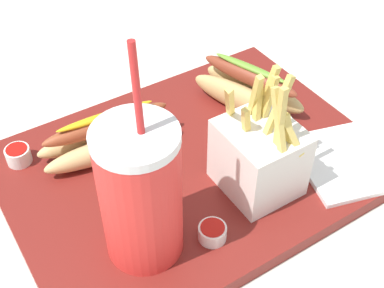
{
  "coord_description": "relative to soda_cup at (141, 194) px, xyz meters",
  "views": [
    {
      "loc": [
        -0.25,
        -0.39,
        0.49
      ],
      "look_at": [
        0.0,
        0.0,
        0.05
      ],
      "focal_mm": 48.47,
      "sensor_mm": 36.0,
      "label": 1
    }
  ],
  "objects": [
    {
      "name": "ground_plane",
      "position": [
        0.11,
        0.08,
        -0.11
      ],
      "size": [
        2.4,
        2.4,
        0.02
      ],
      "primitive_type": "cube",
      "color": "silver"
    },
    {
      "name": "food_tray",
      "position": [
        0.11,
        0.08,
        -0.09
      ],
      "size": [
        0.46,
        0.34,
        0.02
      ],
      "primitive_type": "cube",
      "color": "maroon",
      "rests_on": "ground_plane"
    },
    {
      "name": "soda_cup",
      "position": [
        0.0,
        0.0,
        0.0
      ],
      "size": [
        0.08,
        0.08,
        0.25
      ],
      "color": "red",
      "rests_on": "food_tray"
    },
    {
      "name": "fries_basket",
      "position": [
        0.16,
        0.01,
        -0.03
      ],
      "size": [
        0.09,
        0.09,
        0.16
      ],
      "color": "white",
      "rests_on": "food_tray"
    },
    {
      "name": "hot_dog_1",
      "position": [
        0.03,
        0.16,
        -0.06
      ],
      "size": [
        0.18,
        0.07,
        0.06
      ],
      "color": "#DBB775",
      "rests_on": "food_tray"
    },
    {
      "name": "hot_dog_2",
      "position": [
        0.24,
        0.13,
        -0.06
      ],
      "size": [
        0.11,
        0.17,
        0.07
      ],
      "color": "tan",
      "rests_on": "food_tray"
    },
    {
      "name": "ketchup_cup_1",
      "position": [
        0.07,
        -0.03,
        -0.07
      ],
      "size": [
        0.03,
        0.03,
        0.02
      ],
      "color": "white",
      "rests_on": "food_tray"
    },
    {
      "name": "ketchup_cup_2",
      "position": [
        -0.07,
        0.2,
        -0.07
      ],
      "size": [
        0.03,
        0.03,
        0.02
      ],
      "color": "white",
      "rests_on": "food_tray"
    },
    {
      "name": "napkin_stack",
      "position": [
        0.28,
        -0.03,
        -0.08
      ],
      "size": [
        0.15,
        0.15,
        0.01
      ],
      "primitive_type": "cube",
      "rotation": [
        0.0,
        0.0,
        -0.28
      ],
      "color": "white",
      "rests_on": "food_tray"
    }
  ]
}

